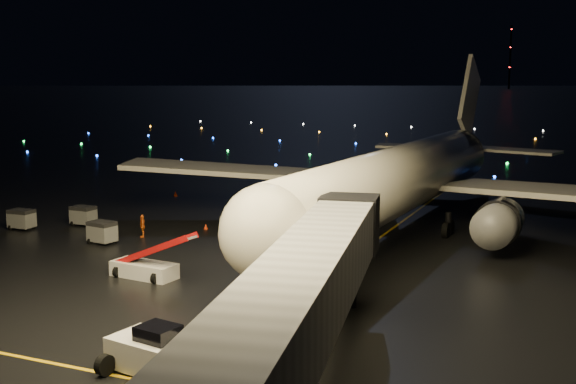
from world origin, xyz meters
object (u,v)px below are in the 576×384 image
Objects in this scene: crew_c at (142,226)px; baggage_cart_1 at (22,219)px; baggage_cart_0 at (102,233)px; pushback_tug at (159,349)px; airliner at (411,140)px; baggage_cart_2 at (83,216)px; belt_loader at (144,254)px.

crew_c is 11.62m from baggage_cart_1.
baggage_cart_0 is 9.99m from baggage_cart_1.
pushback_tug reaches higher than crew_c.
baggage_cart_1 is at bearing -152.85° from airliner.
crew_c reaches higher than baggage_cart_2.
baggage_cart_1 is (-28.17, 21.31, -0.21)m from pushback_tug.
crew_c reaches higher than baggage_cart_0.
pushback_tug reaches higher than baggage_cart_1.
airliner reaches higher than baggage_cart_1.
airliner is 26.17m from belt_loader.
pushback_tug is 2.24× the size of baggage_cart_2.
airliner reaches higher than baggage_cart_2.
belt_loader is 11.13m from baggage_cart_0.
baggage_cart_0 is 1.02× the size of baggage_cart_1.
belt_loader reaches higher than baggage_cart_1.
pushback_tug is 16.01m from belt_loader.
baggage_cart_0 is (-18.32, 19.68, -0.20)m from pushback_tug.
baggage_cart_0 reaches higher than baggage_cart_2.
baggage_cart_2 is (-27.08, -10.22, -6.92)m from airliner.
airliner is 8.26× the size of belt_loader.
crew_c is 0.93× the size of baggage_cart_1.
belt_loader is 20.44m from baggage_cart_1.
airliner is 35.77m from pushback_tug.
pushback_tug is at bearing -38.70° from baggage_cart_1.
belt_loader is 3.18× the size of baggage_cart_0.
baggage_cart_2 is at bearing 146.66° from belt_loader.
baggage_cart_0 is (-8.72, 6.88, -0.72)m from belt_loader.
airliner reaches higher than baggage_cart_0.
pushback_tug is 0.69× the size of belt_loader.
pushback_tug is 34.76m from baggage_cart_2.
belt_loader is at bearing -37.20° from baggage_cart_2.
belt_loader reaches higher than crew_c.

